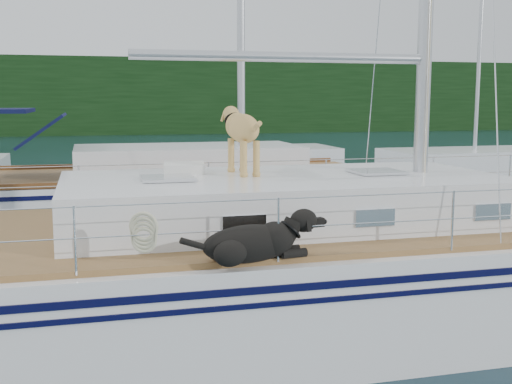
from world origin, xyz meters
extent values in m
plane|color=black|center=(0.00, 0.00, 0.00)|extent=(120.00, 120.00, 0.00)
cube|color=black|center=(0.00, 45.00, 3.00)|extent=(90.00, 3.00, 6.00)
cube|color=#595147|center=(0.00, 46.20, 0.60)|extent=(92.00, 1.00, 1.20)
cube|color=white|center=(0.00, 0.00, 0.50)|extent=(12.00, 3.80, 1.40)
cube|color=olive|center=(0.00, 0.00, 1.23)|extent=(11.52, 3.50, 0.06)
cube|color=white|center=(0.80, 0.00, 1.54)|extent=(5.20, 2.50, 0.55)
cylinder|color=silver|center=(0.80, 0.00, 3.21)|extent=(3.60, 0.12, 0.12)
cylinder|color=silver|center=(0.00, -1.75, 1.82)|extent=(10.56, 0.01, 0.01)
cylinder|color=silver|center=(0.00, 1.75, 1.82)|extent=(10.56, 0.01, 0.01)
cube|color=blue|center=(-0.10, 1.11, 1.28)|extent=(0.73, 0.67, 0.05)
cube|color=silver|center=(-0.32, 0.59, 1.87)|extent=(0.54, 0.46, 0.13)
torus|color=beige|center=(-1.02, -1.73, 1.62)|extent=(0.34, 0.23, 0.33)
cube|color=white|center=(-0.56, 6.57, 0.45)|extent=(11.00, 3.50, 1.30)
cube|color=olive|center=(-0.56, 6.57, 1.10)|extent=(10.56, 3.29, 0.06)
cube|color=white|center=(0.64, 6.57, 1.45)|extent=(4.80, 2.30, 0.55)
cube|color=white|center=(4.00, 16.00, 0.40)|extent=(7.20, 3.00, 1.10)
cylinder|color=silver|center=(4.00, 16.00, 6.00)|extent=(0.14, 0.14, 11.00)
cube|color=white|center=(12.00, 13.00, 0.40)|extent=(6.40, 3.00, 1.10)
cylinder|color=silver|center=(12.00, 13.00, 6.00)|extent=(0.14, 0.14, 11.00)
camera|label=1|loc=(-1.46, -7.28, 2.71)|focal=45.00mm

